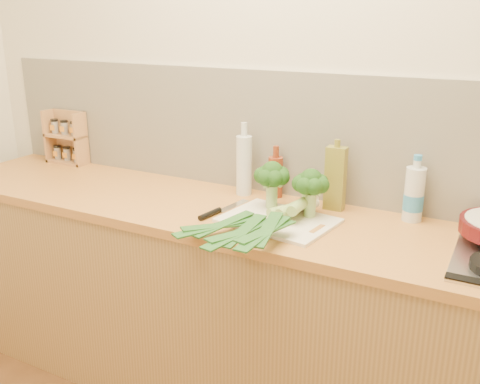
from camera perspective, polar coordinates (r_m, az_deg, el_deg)
The scene contains 14 objects.
room_shell at distance 2.32m, azimuth 5.47°, elevation 6.05°, with size 3.50×3.50×3.50m.
counter at distance 2.34m, azimuth 2.13°, elevation -12.81°, with size 3.20×0.62×0.90m.
chopping_board at distance 2.07m, azimuth 4.11°, elevation -3.05°, with size 0.41×0.30×0.01m, color beige.
broccoli_left at distance 2.15m, azimuth 3.45°, elevation 1.69°, with size 0.14×0.15×0.20m.
broccoli_right at distance 2.07m, azimuth 7.56°, elevation 0.84°, with size 0.14×0.15×0.19m.
leek_front at distance 2.05m, azimuth 2.83°, elevation -2.40°, with size 0.35×0.59×0.04m.
leek_mid at distance 2.00m, azimuth 4.08°, elevation -2.43°, with size 0.18×0.66×0.04m.
leek_back at distance 1.97m, azimuth 5.28°, elevation -2.25°, with size 0.10×0.63×0.04m.
chefs_knife at distance 2.15m, azimuth -2.58°, elevation -2.13°, with size 0.08×0.30×0.02m.
spice_rack at distance 3.03m, azimuth -17.92°, elevation 5.27°, with size 0.23×0.09×0.28m.
oil_tin at distance 2.20m, azimuth 10.14°, elevation 1.48°, with size 0.08×0.05×0.29m.
glass_bottle at distance 2.35m, azimuth 0.43°, elevation 2.97°, with size 0.07×0.07×0.32m.
amber_bottle at distance 2.34m, azimuth 3.81°, elevation 1.72°, with size 0.06×0.06×0.23m.
water_bottle at distance 2.16m, azimuth 18.05°, elevation -0.38°, with size 0.08×0.08×0.24m.
Camera 1 is at (0.86, -0.61, 1.66)m, focal length 40.00 mm.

